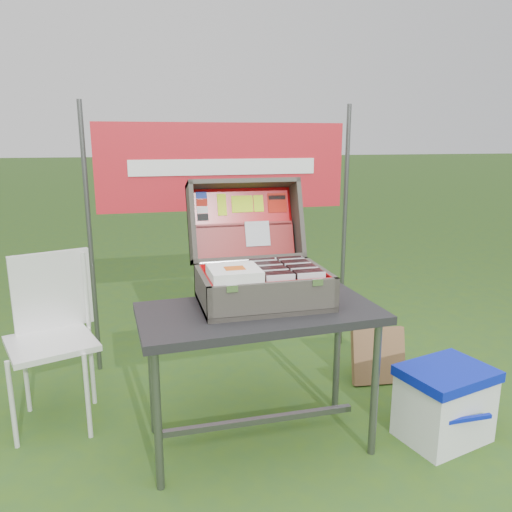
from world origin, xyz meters
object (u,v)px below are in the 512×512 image
object	(u,v)px
table	(259,378)
cooler	(444,403)
chair	(51,345)
cardboard_box	(378,356)
suitcase	(260,245)

from	to	relation	value
table	cooler	size ratio (longest dim) A/B	2.60
table	chair	xyz separation A→B (m)	(-0.99, 0.43, 0.10)
table	cardboard_box	distance (m)	0.99
suitcase	chair	bearing A→B (deg)	164.68
suitcase	cardboard_box	bearing A→B (deg)	19.32
table	cooler	world-z (taller)	table
cooler	suitcase	bearing A→B (deg)	145.09
suitcase	cooler	size ratio (longest dim) A/B	1.41
suitcase	table	bearing A→B (deg)	-104.86
cardboard_box	suitcase	bearing A→B (deg)	-154.41
cooler	cardboard_box	bearing A→B (deg)	79.13
cooler	chair	size ratio (longest dim) A/B	0.48
table	cardboard_box	xyz separation A→B (m)	(0.87, 0.44, -0.18)
chair	suitcase	bearing A→B (deg)	-34.21
table	chair	world-z (taller)	chair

